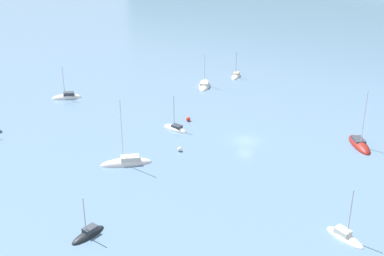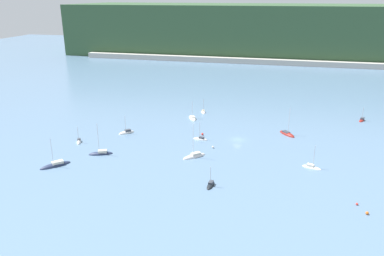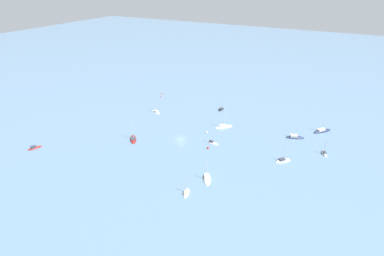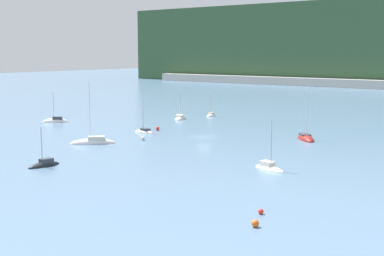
% 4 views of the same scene
% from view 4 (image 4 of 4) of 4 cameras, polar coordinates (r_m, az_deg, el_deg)
% --- Properties ---
extents(ground_plane, '(600.00, 600.00, 0.00)m').
position_cam_4_polar(ground_plane, '(101.71, 1.26, -0.98)').
color(ground_plane, slate).
extents(sailboat_1, '(5.48, 5.58, 7.72)m').
position_cam_4_polar(sailboat_1, '(127.20, -14.35, 0.66)').
color(sailboat_1, white).
rests_on(sailboat_1, ground_plane).
extents(sailboat_2, '(7.16, 7.13, 11.93)m').
position_cam_4_polar(sailboat_2, '(95.98, -10.50, -1.60)').
color(sailboat_2, silver).
rests_on(sailboat_2, ground_plane).
extents(sailboat_3, '(6.61, 7.23, 10.95)m').
position_cam_4_polar(sailboat_3, '(101.29, 12.03, -1.16)').
color(sailboat_3, maroon).
rests_on(sailboat_3, ground_plane).
extents(sailboat_4, '(3.11, 5.13, 6.57)m').
position_cam_4_polar(sailboat_4, '(135.01, 2.02, 1.32)').
color(sailboat_4, silver).
rests_on(sailboat_4, ground_plane).
extents(sailboat_6, '(5.79, 3.52, 7.64)m').
position_cam_4_polar(sailboat_6, '(74.87, 8.23, -4.28)').
color(sailboat_6, white).
rests_on(sailboat_6, ground_plane).
extents(sailboat_8, '(5.22, 7.10, 8.03)m').
position_cam_4_polar(sailboat_8, '(129.13, -1.26, 1.01)').
color(sailboat_8, white).
rests_on(sailboat_8, ground_plane).
extents(sailboat_9, '(5.14, 2.11, 7.21)m').
position_cam_4_polar(sailboat_9, '(107.31, -5.13, -0.48)').
color(sailboat_9, white).
rests_on(sailboat_9, ground_plane).
extents(sailboat_10, '(1.99, 5.14, 6.27)m').
position_cam_4_polar(sailboat_10, '(78.90, -15.49, -3.87)').
color(sailboat_10, black).
rests_on(sailboat_10, ground_plane).
extents(mooring_buoy_0, '(0.56, 0.56, 0.56)m').
position_cam_4_polar(mooring_buoy_0, '(54.57, 7.35, -8.82)').
color(mooring_buoy_0, red).
rests_on(mooring_buoy_0, ground_plane).
extents(mooring_buoy_1, '(0.80, 0.80, 0.80)m').
position_cam_4_polar(mooring_buoy_1, '(110.69, -3.70, -0.04)').
color(mooring_buoy_1, red).
rests_on(mooring_buoy_1, ground_plane).
extents(mooring_buoy_2, '(0.72, 0.72, 0.72)m').
position_cam_4_polar(mooring_buoy_2, '(50.67, 6.76, -10.07)').
color(mooring_buoy_2, orange).
rests_on(mooring_buoy_2, ground_plane).
extents(mooring_buoy_3, '(0.74, 0.74, 0.74)m').
position_cam_4_polar(mooring_buoy_3, '(98.72, -5.26, -1.07)').
color(mooring_buoy_3, white).
rests_on(mooring_buoy_3, ground_plane).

